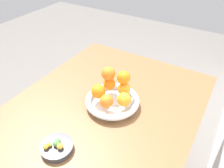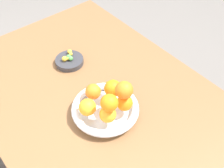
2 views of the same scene
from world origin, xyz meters
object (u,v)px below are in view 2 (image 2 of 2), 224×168
at_px(candy_ball_5, 70,52).
at_px(orange_4, 88,107).
at_px(orange_6, 109,103).
at_px(candy_ball_1, 71,54).
at_px(dining_table, 96,108).
at_px(candy_ball_6, 71,58).
at_px(candy_ball_2, 67,58).
at_px(orange_2, 113,88).
at_px(candy_dish, 69,61).
at_px(candy_ball_4, 65,58).
at_px(fruit_bowl, 105,109).
at_px(orange_3, 93,92).
at_px(orange_0, 108,114).
at_px(orange_1, 125,103).
at_px(orange_5, 124,90).
at_px(candy_ball_0, 68,58).
at_px(candy_ball_3, 69,57).

bearing_deg(candy_ball_5, orange_4, 157.21).
bearing_deg(orange_6, candy_ball_1, -13.70).
distance_m(dining_table, candy_ball_6, 0.22).
xyz_separation_m(candy_ball_1, candy_ball_2, (-0.01, 0.03, -0.00)).
bearing_deg(orange_2, candy_dish, 1.34).
bearing_deg(orange_4, candy_ball_4, -18.07).
bearing_deg(candy_ball_5, fruit_bowl, 168.02).
bearing_deg(orange_3, orange_4, 128.71).
relative_size(orange_0, orange_1, 1.00).
height_order(orange_1, orange_4, orange_4).
height_order(orange_2, candy_ball_4, orange_2).
distance_m(orange_5, candy_ball_6, 0.34).
distance_m(candy_dish, orange_2, 0.28).
relative_size(orange_3, candy_ball_1, 3.48).
xyz_separation_m(candy_dish, candy_ball_0, (-0.00, 0.00, 0.02)).
bearing_deg(candy_ball_3, orange_5, 179.52).
height_order(candy_dish, candy_ball_3, candy_ball_3).
relative_size(candy_dish, orange_3, 2.08).
relative_size(orange_6, candy_ball_1, 3.53).
bearing_deg(candy_ball_2, orange_6, 169.91).
distance_m(orange_4, candy_ball_2, 0.30).
distance_m(orange_2, candy_ball_3, 0.27).
relative_size(fruit_bowl, candy_ball_6, 11.58).
height_order(orange_1, candy_ball_3, orange_1).
bearing_deg(candy_ball_0, candy_ball_5, -42.21).
relative_size(candy_ball_1, candy_ball_4, 0.74).
xyz_separation_m(orange_5, candy_ball_5, (0.36, -0.02, -0.09)).
bearing_deg(candy_ball_3, orange_2, -178.76).
distance_m(orange_5, candy_ball_1, 0.36).
bearing_deg(orange_6, orange_4, 30.63).
distance_m(orange_3, candy_ball_6, 0.24).
bearing_deg(candy_ball_1, orange_3, 164.23).
height_order(fruit_bowl, orange_1, orange_1).
xyz_separation_m(candy_ball_2, candy_ball_4, (0.00, 0.01, 0.00)).
height_order(fruit_bowl, orange_4, orange_4).
bearing_deg(candy_ball_5, dining_table, 169.78).
bearing_deg(candy_ball_0, candy_ball_2, 50.75).
distance_m(candy_dish, orange_5, 0.36).
relative_size(candy_ball_0, candy_ball_2, 1.15).
bearing_deg(orange_4, candy_ball_0, -20.27).
xyz_separation_m(orange_2, candy_ball_0, (0.27, 0.01, -0.04)).
bearing_deg(candy_ball_1, orange_6, 166.30).
relative_size(orange_3, candy_ball_2, 3.77).
distance_m(orange_2, candy_ball_4, 0.28).
distance_m(candy_ball_0, candy_ball_5, 0.04).
xyz_separation_m(orange_1, orange_2, (0.07, -0.01, 0.00)).
distance_m(orange_0, candy_ball_1, 0.37).
distance_m(orange_6, candy_ball_2, 0.37).
distance_m(candy_dish, candy_ball_2, 0.02).
height_order(candy_ball_0, candy_ball_6, candy_ball_6).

